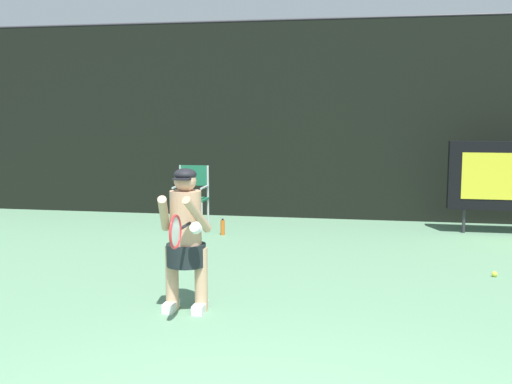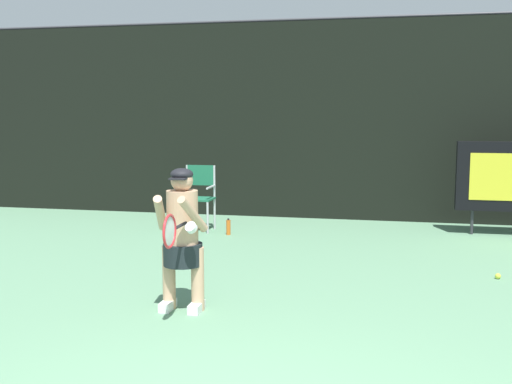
{
  "view_description": "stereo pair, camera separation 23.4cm",
  "coord_description": "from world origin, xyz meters",
  "px_view_note": "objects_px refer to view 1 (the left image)",
  "views": [
    {
      "loc": [
        0.61,
        -3.14,
        1.96
      ],
      "look_at": [
        -0.72,
        3.92,
        1.05
      ],
      "focal_mm": 44.25,
      "sensor_mm": 36.0,
      "label": 1
    },
    {
      "loc": [
        0.84,
        -3.1,
        1.96
      ],
      "look_at": [
        -0.72,
        3.92,
        1.05
      ],
      "focal_mm": 44.25,
      "sensor_mm": 36.0,
      "label": 2
    }
  ],
  "objects_px": {
    "umpire_chair": "(192,194)",
    "tennis_racket": "(176,231)",
    "tennis_ball_loose": "(495,274)",
    "water_bottle": "(223,227)",
    "tennis_player": "(186,235)"
  },
  "relations": [
    {
      "from": "tennis_racket",
      "to": "tennis_ball_loose",
      "type": "xyz_separation_m",
      "value": [
        3.17,
        2.48,
        -0.87
      ]
    },
    {
      "from": "umpire_chair",
      "to": "tennis_ball_loose",
      "type": "xyz_separation_m",
      "value": [
        4.42,
        -2.24,
        -0.58
      ]
    },
    {
      "from": "water_bottle",
      "to": "tennis_racket",
      "type": "bearing_deg",
      "value": -81.63
    },
    {
      "from": "water_bottle",
      "to": "tennis_racket",
      "type": "relative_size",
      "value": 0.44
    },
    {
      "from": "water_bottle",
      "to": "tennis_ball_loose",
      "type": "height_order",
      "value": "water_bottle"
    },
    {
      "from": "tennis_racket",
      "to": "water_bottle",
      "type": "bearing_deg",
      "value": 97.71
    },
    {
      "from": "tennis_player",
      "to": "tennis_racket",
      "type": "height_order",
      "value": "tennis_player"
    },
    {
      "from": "tennis_racket",
      "to": "tennis_player",
      "type": "bearing_deg",
      "value": 97.95
    },
    {
      "from": "umpire_chair",
      "to": "tennis_racket",
      "type": "bearing_deg",
      "value": -75.2
    },
    {
      "from": "tennis_ball_loose",
      "to": "tennis_player",
      "type": "bearing_deg",
      "value": -149.51
    },
    {
      "from": "umpire_chair",
      "to": "water_bottle",
      "type": "bearing_deg",
      "value": -26.88
    },
    {
      "from": "water_bottle",
      "to": "tennis_ball_loose",
      "type": "bearing_deg",
      "value": -26.87
    },
    {
      "from": "tennis_player",
      "to": "tennis_racket",
      "type": "xyz_separation_m",
      "value": [
        0.09,
        -0.56,
        0.15
      ]
    },
    {
      "from": "tennis_racket",
      "to": "tennis_ball_loose",
      "type": "height_order",
      "value": "tennis_racket"
    },
    {
      "from": "tennis_player",
      "to": "tennis_racket",
      "type": "bearing_deg",
      "value": -81.39
    }
  ]
}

